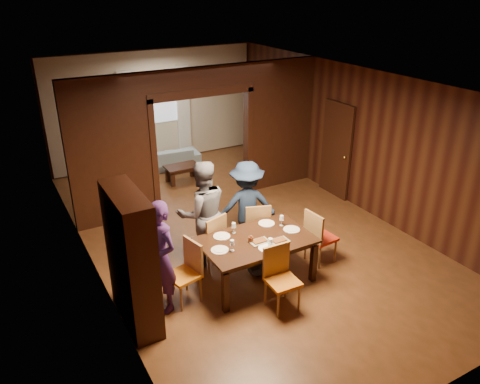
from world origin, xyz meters
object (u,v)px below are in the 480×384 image
dining_table (256,259)px  person_purple (160,258)px  person_navy (247,206)px  sofa (164,159)px  chair_left (183,273)px  chair_right (321,236)px  chair_near (283,280)px  coffee_table (182,173)px  person_grey (202,213)px  chair_far_r (256,226)px  chair_far_l (208,239)px  hutch (132,259)px

dining_table → person_purple: bearing=176.9°
person_navy → sofa: (0.09, 4.39, -0.56)m
chair_left → chair_right: (2.49, -0.12, 0.00)m
sofa → chair_near: bearing=90.9°
coffee_table → person_purple: bearing=-116.4°
person_grey → chair_left: person_grey is taller
chair_left → coffee_table: bearing=144.3°
person_purple → dining_table: 1.63m
coffee_table → chair_far_r: chair_far_r is taller
person_purple → chair_right: size_ratio=1.77×
chair_left → chair_far_r: 1.84m
person_purple → chair_near: 1.80m
chair_far_l → chair_far_r: 0.93m
person_navy → chair_right: size_ratio=1.70×
chair_left → chair_far_r: bearing=100.0°
coffee_table → chair_far_r: size_ratio=0.82×
hutch → person_purple: bearing=10.1°
person_navy → dining_table: person_navy is taller
person_navy → dining_table: bearing=87.2°
person_grey → chair_right: person_grey is taller
chair_far_r → chair_right: bearing=152.8°
chair_far_l → hutch: 1.77m
chair_far_l → chair_far_r: (0.93, 0.01, 0.00)m
chair_right → chair_far_l: size_ratio=1.00×
person_grey → hutch: 1.74m
chair_left → hutch: 0.91m
sofa → chair_far_l: chair_far_l is taller
dining_table → person_grey: bearing=118.0°
person_grey → sofa: (0.97, 4.44, -0.66)m
person_navy → chair_left: size_ratio=1.70×
chair_right → chair_left: bearing=82.3°
chair_near → hutch: 2.17m
sofa → chair_far_r: size_ratio=1.86×
chair_right → person_navy: bearing=35.7°
person_purple → person_navy: person_purple is taller
dining_table → chair_left: chair_left is taller
person_grey → dining_table: (0.49, -0.92, -0.54)m
coffee_table → hutch: (-2.53, -4.33, 0.80)m
chair_far_l → coffee_table: bearing=-123.6°
coffee_table → chair_left: 4.64m
person_navy → dining_table: (-0.39, -0.97, -0.45)m
chair_left → hutch: bearing=-98.6°
person_grey → chair_right: bearing=158.4°
dining_table → chair_right: bearing=-2.6°
chair_far_l → chair_far_r: same height
person_grey → chair_far_l: person_grey is taller
dining_table → hutch: bearing=179.7°
person_grey → chair_right: (1.75, -0.98, -0.44)m
person_grey → sofa: bearing=-94.8°
dining_table → chair_far_r: bearing=59.2°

